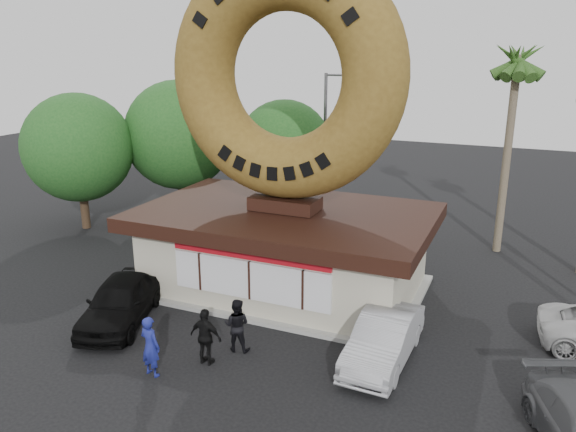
# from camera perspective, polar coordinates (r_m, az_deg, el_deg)

# --- Properties ---
(ground) EXTENTS (90.00, 90.00, 0.00)m
(ground) POSITION_cam_1_polar(r_m,az_deg,el_deg) (18.08, -8.20, -14.40)
(ground) COLOR black
(ground) RESTS_ON ground
(donut_shop) EXTENTS (11.20, 7.20, 3.80)m
(donut_shop) POSITION_cam_1_polar(r_m,az_deg,el_deg) (22.11, -0.31, -3.17)
(donut_shop) COLOR beige
(donut_shop) RESTS_ON ground
(giant_donut) EXTENTS (9.01, 2.30, 9.01)m
(giant_donut) POSITION_cam_1_polar(r_m,az_deg,el_deg) (20.83, -0.32, 14.02)
(giant_donut) COLOR brown
(giant_donut) RESTS_ON donut_shop
(tree_west) EXTENTS (6.00, 6.00, 7.65)m
(tree_west) POSITION_cam_1_polar(r_m,az_deg,el_deg) (31.93, -11.02, 8.07)
(tree_west) COLOR #473321
(tree_west) RESTS_ON ground
(tree_mid) EXTENTS (5.20, 5.20, 6.63)m
(tree_mid) POSITION_cam_1_polar(r_m,az_deg,el_deg) (31.10, -0.37, 6.99)
(tree_mid) COLOR #473321
(tree_mid) RESTS_ON ground
(tree_far) EXTENTS (5.60, 5.60, 7.14)m
(tree_far) POSITION_cam_1_polar(r_m,az_deg,el_deg) (31.11, -20.54, 6.51)
(tree_far) COLOR #473321
(tree_far) RESTS_ON ground
(palm_near) EXTENTS (2.60, 2.60, 9.75)m
(palm_near) POSITION_cam_1_polar(r_m,az_deg,el_deg) (27.07, 22.23, 13.68)
(palm_near) COLOR #726651
(palm_near) RESTS_ON ground
(street_lamp) EXTENTS (2.11, 0.20, 8.00)m
(street_lamp) POSITION_cam_1_polar(r_m,az_deg,el_deg) (31.17, 4.02, 7.83)
(street_lamp) COLOR #59595E
(street_lamp) RESTS_ON ground
(person_left) EXTENTS (0.75, 0.57, 1.88)m
(person_left) POSITION_cam_1_polar(r_m,az_deg,el_deg) (17.28, -13.82, -12.72)
(person_left) COLOR navy
(person_left) RESTS_ON ground
(person_center) EXTENTS (0.96, 0.81, 1.75)m
(person_center) POSITION_cam_1_polar(r_m,az_deg,el_deg) (18.16, -5.23, -10.97)
(person_center) COLOR black
(person_center) RESTS_ON ground
(person_right) EXTENTS (1.08, 0.47, 1.81)m
(person_right) POSITION_cam_1_polar(r_m,az_deg,el_deg) (17.53, -8.34, -12.05)
(person_right) COLOR black
(person_right) RESTS_ON ground
(car_black) EXTENTS (3.35, 5.08, 1.61)m
(car_black) POSITION_cam_1_polar(r_m,az_deg,el_deg) (20.69, -16.70, -8.26)
(car_black) COLOR black
(car_black) RESTS_ON ground
(car_silver) EXTENTS (1.70, 4.53, 1.48)m
(car_silver) POSITION_cam_1_polar(r_m,az_deg,el_deg) (17.84, 9.68, -12.20)
(car_silver) COLOR #AAABAF
(car_silver) RESTS_ON ground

